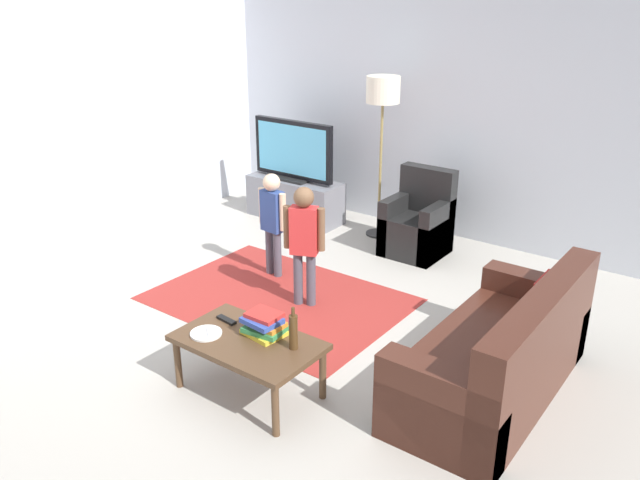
{
  "coord_description": "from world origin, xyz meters",
  "views": [
    {
      "loc": [
        3.02,
        -3.46,
        2.67
      ],
      "look_at": [
        0.0,
        0.6,
        0.65
      ],
      "focal_mm": 36.03,
      "sensor_mm": 36.0,
      "label": 1
    }
  ],
  "objects_px": {
    "plate": "(206,333)",
    "tv_remote": "(226,320)",
    "coffee_table": "(248,346)",
    "bottle": "(293,331)",
    "child_near_tv": "(273,215)",
    "tv": "(293,151)",
    "floor_lamp": "(383,99)",
    "child_center": "(304,236)",
    "couch": "(504,360)",
    "book_stack": "(264,325)",
    "armchair": "(419,226)",
    "tv_stand": "(295,200)"
  },
  "relations": [
    {
      "from": "couch",
      "to": "tv_remote",
      "type": "relative_size",
      "value": 10.59
    },
    {
      "from": "tv_remote",
      "to": "child_near_tv",
      "type": "bearing_deg",
      "value": 125.21
    },
    {
      "from": "tv",
      "to": "floor_lamp",
      "type": "height_order",
      "value": "floor_lamp"
    },
    {
      "from": "coffee_table",
      "to": "bottle",
      "type": "distance_m",
      "value": 0.38
    },
    {
      "from": "tv_remote",
      "to": "floor_lamp",
      "type": "bearing_deg",
      "value": 106.99
    },
    {
      "from": "tv_stand",
      "to": "couch",
      "type": "bearing_deg",
      "value": -30.21
    },
    {
      "from": "coffee_table",
      "to": "book_stack",
      "type": "relative_size",
      "value": 3.27
    },
    {
      "from": "tv_stand",
      "to": "child_center",
      "type": "height_order",
      "value": "child_center"
    },
    {
      "from": "child_near_tv",
      "to": "coffee_table",
      "type": "distance_m",
      "value": 1.98
    },
    {
      "from": "coffee_table",
      "to": "bottle",
      "type": "bearing_deg",
      "value": 17.35
    },
    {
      "from": "plate",
      "to": "armchair",
      "type": "bearing_deg",
      "value": 90.14
    },
    {
      "from": "couch",
      "to": "bottle",
      "type": "distance_m",
      "value": 1.46
    },
    {
      "from": "armchair",
      "to": "plate",
      "type": "relative_size",
      "value": 4.09
    },
    {
      "from": "floor_lamp",
      "to": "tv",
      "type": "bearing_deg",
      "value": -171.05
    },
    {
      "from": "tv_stand",
      "to": "floor_lamp",
      "type": "distance_m",
      "value": 1.71
    },
    {
      "from": "armchair",
      "to": "bottle",
      "type": "height_order",
      "value": "armchair"
    },
    {
      "from": "tv_stand",
      "to": "tv",
      "type": "height_order",
      "value": "tv"
    },
    {
      "from": "armchair",
      "to": "plate",
      "type": "distance_m",
      "value": 3.08
    },
    {
      "from": "child_near_tv",
      "to": "coffee_table",
      "type": "relative_size",
      "value": 1.03
    },
    {
      "from": "tv_stand",
      "to": "coffee_table",
      "type": "relative_size",
      "value": 1.2
    },
    {
      "from": "child_near_tv",
      "to": "child_center",
      "type": "distance_m",
      "value": 0.71
    },
    {
      "from": "armchair",
      "to": "floor_lamp",
      "type": "xyz_separation_m",
      "value": [
        -0.61,
        0.19,
        1.25
      ]
    },
    {
      "from": "couch",
      "to": "plate",
      "type": "height_order",
      "value": "couch"
    },
    {
      "from": "child_near_tv",
      "to": "tv",
      "type": "bearing_deg",
      "value": 121.75
    },
    {
      "from": "tv_remote",
      "to": "plate",
      "type": "bearing_deg",
      "value": -78.86
    },
    {
      "from": "tv",
      "to": "tv_remote",
      "type": "relative_size",
      "value": 6.47
    },
    {
      "from": "tv_remote",
      "to": "plate",
      "type": "xyz_separation_m",
      "value": [
        0.02,
        -0.22,
        -0.0
      ]
    },
    {
      "from": "plate",
      "to": "tv_remote",
      "type": "bearing_deg",
      "value": 95.27
    },
    {
      "from": "child_center",
      "to": "tv_remote",
      "type": "xyz_separation_m",
      "value": [
        0.21,
        -1.18,
        -0.23
      ]
    },
    {
      "from": "coffee_table",
      "to": "plate",
      "type": "relative_size",
      "value": 4.55
    },
    {
      "from": "child_near_tv",
      "to": "bottle",
      "type": "bearing_deg",
      "value": -45.74
    },
    {
      "from": "tv",
      "to": "tv_remote",
      "type": "distance_m",
      "value": 3.37
    },
    {
      "from": "coffee_table",
      "to": "bottle",
      "type": "xyz_separation_m",
      "value": [
        0.32,
        0.1,
        0.18
      ]
    },
    {
      "from": "tv_stand",
      "to": "bottle",
      "type": "distance_m",
      "value": 3.72
    },
    {
      "from": "tv_remote",
      "to": "bottle",
      "type": "bearing_deg",
      "value": 5.88
    },
    {
      "from": "child_center",
      "to": "tv_remote",
      "type": "relative_size",
      "value": 6.44
    },
    {
      "from": "tv",
      "to": "bottle",
      "type": "relative_size",
      "value": 3.62
    },
    {
      "from": "coffee_table",
      "to": "tv_remote",
      "type": "distance_m",
      "value": 0.32
    },
    {
      "from": "tv",
      "to": "floor_lamp",
      "type": "distance_m",
      "value": 1.31
    },
    {
      "from": "child_center",
      "to": "bottle",
      "type": "bearing_deg",
      "value": -54.9
    },
    {
      "from": "book_stack",
      "to": "bottle",
      "type": "height_order",
      "value": "bottle"
    },
    {
      "from": "armchair",
      "to": "coffee_table",
      "type": "xyz_separation_m",
      "value": [
        0.29,
        -2.96,
        0.07
      ]
    },
    {
      "from": "child_center",
      "to": "coffee_table",
      "type": "bearing_deg",
      "value": -68.25
    },
    {
      "from": "child_center",
      "to": "book_stack",
      "type": "distance_m",
      "value": 1.3
    },
    {
      "from": "tv",
      "to": "book_stack",
      "type": "distance_m",
      "value": 3.53
    },
    {
      "from": "child_near_tv",
      "to": "bottle",
      "type": "xyz_separation_m",
      "value": [
        1.46,
        -1.5,
        -0.07
      ]
    },
    {
      "from": "child_center",
      "to": "bottle",
      "type": "xyz_separation_m",
      "value": [
        0.83,
        -1.18,
        -0.11
      ]
    },
    {
      "from": "child_center",
      "to": "floor_lamp",
      "type": "bearing_deg",
      "value": 101.71
    },
    {
      "from": "couch",
      "to": "book_stack",
      "type": "distance_m",
      "value": 1.66
    },
    {
      "from": "child_center",
      "to": "book_stack",
      "type": "xyz_separation_m",
      "value": [
        0.56,
        -1.16,
        -0.16
      ]
    }
  ]
}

